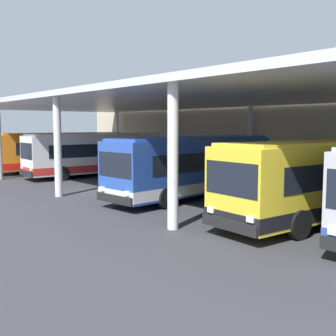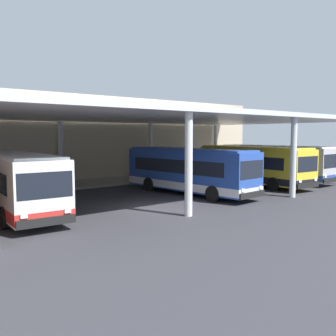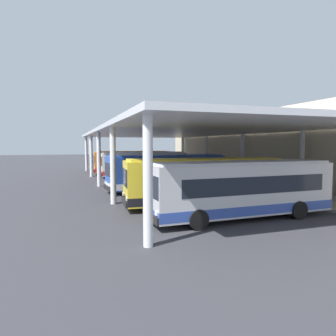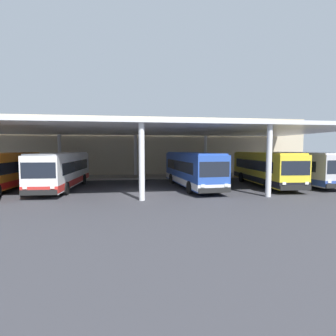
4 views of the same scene
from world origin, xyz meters
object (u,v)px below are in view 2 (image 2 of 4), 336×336
Objects in this scene: bus_middle_bay at (189,170)px; bus_second_bay at (14,182)px; bus_far_bay at (252,165)px; bus_departing at (274,162)px.

bus_second_bay is at bearing 175.63° from bus_middle_bay.
bus_middle_bay and bus_far_bay have the same top height.
bus_second_bay and bus_middle_bay have the same top height.
bus_far_bay is 1.01× the size of bus_departing.
bus_departing is at bearing -0.41° from bus_second_bay.
bus_second_bay is 11.53m from bus_middle_bay.
bus_second_bay is 1.00× the size of bus_far_bay.
bus_middle_bay is at bearing -4.37° from bus_second_bay.
bus_second_bay is 1.00× the size of bus_departing.
bus_middle_bay and bus_departing have the same top height.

